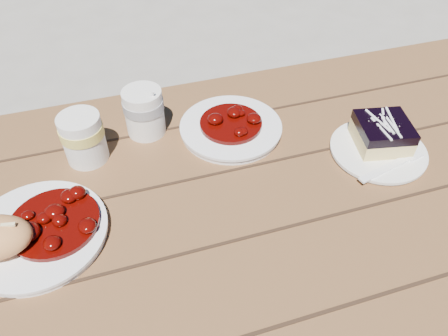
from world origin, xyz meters
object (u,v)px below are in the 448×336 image
object	(u,v)px
main_plate	(38,234)
blueberry_cake	(382,133)
second_plate	(231,128)
picnic_table	(134,280)
dessert_plate	(378,151)
second_cup	(83,138)
coffee_cup	(144,112)

from	to	relation	value
main_plate	blueberry_cake	bearing A→B (deg)	2.67
main_plate	second_plate	distance (m)	0.43
picnic_table	dessert_plate	xyz separation A→B (m)	(0.52, 0.04, 0.17)
blueberry_cake	second_cup	xyz separation A→B (m)	(-0.57, 0.15, 0.01)
picnic_table	second_cup	xyz separation A→B (m)	(-0.04, 0.20, 0.21)
blueberry_cake	second_plate	distance (m)	0.31
picnic_table	second_plate	size ratio (longest dim) A/B	9.52
picnic_table	second_cup	size ratio (longest dim) A/B	19.90
main_plate	second_cup	bearing A→B (deg)	61.20
second_plate	second_cup	world-z (taller)	second_cup
coffee_cup	second_cup	distance (m)	0.13
dessert_plate	second_cup	bearing A→B (deg)	164.00
picnic_table	blueberry_cake	xyz separation A→B (m)	(0.53, 0.06, 0.20)
blueberry_cake	coffee_cup	world-z (taller)	coffee_cup
picnic_table	second_plate	distance (m)	0.37
picnic_table	second_plate	world-z (taller)	second_plate
main_plate	coffee_cup	size ratio (longest dim) A/B	2.25
blueberry_cake	main_plate	bearing A→B (deg)	-166.00
dessert_plate	coffee_cup	size ratio (longest dim) A/B	1.84
main_plate	second_plate	size ratio (longest dim) A/B	1.07
coffee_cup	dessert_plate	bearing A→B (deg)	-25.65
main_plate	coffee_cup	distance (m)	0.32
picnic_table	dessert_plate	bearing A→B (deg)	4.44
main_plate	coffee_cup	bearing A→B (deg)	45.10
picnic_table	second_plate	bearing A→B (deg)	36.69
second_plate	blueberry_cake	bearing A→B (deg)	-26.90
coffee_cup	picnic_table	bearing A→B (deg)	-109.90
picnic_table	second_cup	world-z (taller)	second_cup
main_plate	second_cup	world-z (taller)	second_cup
picnic_table	blueberry_cake	size ratio (longest dim) A/B	16.95
main_plate	blueberry_cake	world-z (taller)	blueberry_cake
blueberry_cake	coffee_cup	xyz separation A→B (m)	(-0.44, 0.19, 0.01)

